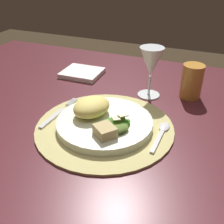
{
  "coord_description": "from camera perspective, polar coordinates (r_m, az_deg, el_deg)",
  "views": [
    {
      "loc": [
        0.31,
        -0.57,
        1.11
      ],
      "look_at": [
        0.08,
        -0.0,
        0.74
      ],
      "focal_mm": 43.0,
      "sensor_mm": 36.0,
      "label": 1
    }
  ],
  "objects": [
    {
      "name": "spoon",
      "position": [
        0.68,
        10.54,
        -4.23
      ],
      "size": [
        0.03,
        0.13,
        0.01
      ],
      "color": "silver",
      "rests_on": "placemat"
    },
    {
      "name": "napkin",
      "position": [
        1.0,
        -6.36,
        8.27
      ],
      "size": [
        0.14,
        0.12,
        0.02
      ],
      "primitive_type": "cube",
      "rotation": [
        0.0,
        0.0,
        0.02
      ],
      "color": "white",
      "rests_on": "dining_table"
    },
    {
      "name": "dinner_plate",
      "position": [
        0.69,
        -1.59,
        -2.3
      ],
      "size": [
        0.25,
        0.25,
        0.02
      ],
      "primitive_type": "cylinder",
      "color": "silver",
      "rests_on": "placemat"
    },
    {
      "name": "salad_greens",
      "position": [
        0.65,
        0.68,
        -2.59
      ],
      "size": [
        0.09,
        0.09,
        0.03
      ],
      "color": "#3B6D12",
      "rests_on": "dinner_plate"
    },
    {
      "name": "fork",
      "position": [
        0.75,
        -11.5,
        -0.35
      ],
      "size": [
        0.02,
        0.17,
        0.0
      ],
      "color": "silver",
      "rests_on": "placemat"
    },
    {
      "name": "pasta_serving",
      "position": [
        0.7,
        -4.36,
        1.08
      ],
      "size": [
        0.11,
        0.13,
        0.04
      ],
      "primitive_type": "ellipsoid",
      "rotation": [
        0.0,
        0.0,
        1.25
      ],
      "color": "#E7CF65",
      "rests_on": "dinner_plate"
    },
    {
      "name": "dining_table",
      "position": [
        0.87,
        -4.83,
        -10.04
      ],
      "size": [
        1.36,
        1.01,
        0.72
      ],
      "color": "#4B1C23",
      "rests_on": "ground"
    },
    {
      "name": "placemat",
      "position": [
        0.69,
        -1.57,
        -3.17
      ],
      "size": [
        0.36,
        0.36,
        0.01
      ],
      "primitive_type": "cylinder",
      "color": "tan",
      "rests_on": "dining_table"
    },
    {
      "name": "wine_glass",
      "position": [
        0.82,
        8.29,
        10.13
      ],
      "size": [
        0.07,
        0.07,
        0.16
      ],
      "color": "silver",
      "rests_on": "dining_table"
    },
    {
      "name": "amber_tumbler",
      "position": [
        0.86,
        16.6,
        6.27
      ],
      "size": [
        0.06,
        0.06,
        0.11
      ],
      "primitive_type": "cylinder",
      "color": "#C48234",
      "rests_on": "dining_table"
    },
    {
      "name": "bread_piece",
      "position": [
        0.62,
        -1.51,
        -4.03
      ],
      "size": [
        0.06,
        0.06,
        0.02
      ],
      "primitive_type": "cube",
      "rotation": [
        0.0,
        0.0,
        2.49
      ],
      "color": "tan",
      "rests_on": "dinner_plate"
    }
  ]
}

